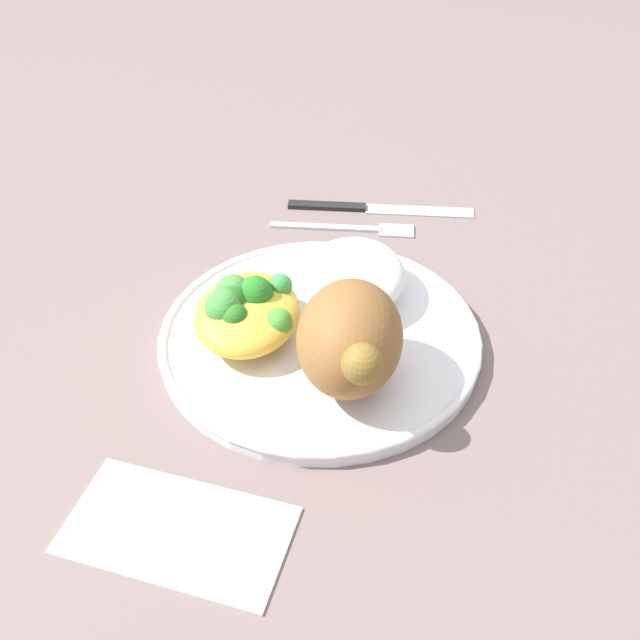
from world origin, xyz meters
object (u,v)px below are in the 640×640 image
at_px(rice_pile, 354,275).
at_px(mac_cheese_with_broccoli, 246,310).
at_px(roasted_chicken, 350,339).
at_px(fork, 351,227).
at_px(plate, 320,336).
at_px(napkin, 177,529).
at_px(knife, 365,207).

xyz_separation_m(rice_pile, mac_cheese_with_broccoli, (0.06, -0.08, 0.00)).
bearing_deg(roasted_chicken, fork, -175.68).
relative_size(roasted_chicken, mac_cheese_with_broccoli, 1.05).
bearing_deg(plate, rice_pile, 157.16).
bearing_deg(roasted_chicken, napkin, -35.39).
bearing_deg(mac_cheese_with_broccoli, knife, 160.15).
relative_size(fork, napkin, 1.02).
bearing_deg(roasted_chicken, knife, -178.64).
relative_size(plate, roasted_chicken, 2.44).
relative_size(plate, mac_cheese_with_broccoli, 2.55).
distance_m(plate, knife, 0.21).
height_order(plate, knife, plate).
relative_size(fork, knife, 0.75).
bearing_deg(fork, knife, 165.00).
xyz_separation_m(roasted_chicken, rice_pile, (-0.10, -0.01, -0.02)).
bearing_deg(mac_cheese_with_broccoli, napkin, -3.37).
height_order(rice_pile, napkin, rice_pile).
xyz_separation_m(mac_cheese_with_broccoli, napkin, (0.18, -0.01, -0.03)).
distance_m(fork, napkin, 0.36).
bearing_deg(rice_pile, plate, -22.84).
relative_size(plate, knife, 1.35).
height_order(plate, roasted_chicken, roasted_chicken).
distance_m(plate, fork, 0.17).
bearing_deg(knife, mac_cheese_with_broccoli, -19.85).
bearing_deg(knife, plate, -5.80).
xyz_separation_m(roasted_chicken, napkin, (0.13, -0.10, -0.05)).
bearing_deg(plate, mac_cheese_with_broccoli, -82.44).
height_order(roasted_chicken, mac_cheese_with_broccoli, roasted_chicken).
distance_m(rice_pile, mac_cheese_with_broccoli, 0.10).
height_order(rice_pile, fork, rice_pile).
relative_size(roasted_chicken, rice_pile, 1.04).
height_order(roasted_chicken, knife, roasted_chicken).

